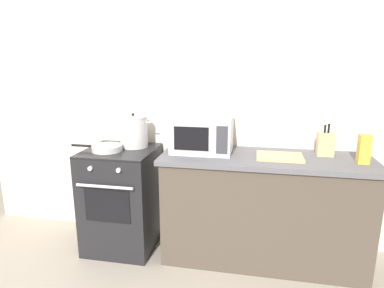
% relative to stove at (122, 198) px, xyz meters
% --- Properties ---
extents(back_wall, '(4.40, 0.10, 2.50)m').
position_rel_stove_xyz_m(back_wall, '(0.65, 0.37, 0.79)').
color(back_wall, silver).
rests_on(back_wall, ground_plane).
extents(lower_cabinet_right, '(1.64, 0.56, 0.88)m').
position_rel_stove_xyz_m(lower_cabinet_right, '(1.25, 0.02, -0.02)').
color(lower_cabinet_right, '#4C4238').
rests_on(lower_cabinet_right, ground_plane).
extents(countertop_right, '(1.70, 0.60, 0.04)m').
position_rel_stove_xyz_m(countertop_right, '(1.25, 0.02, 0.44)').
color(countertop_right, '#59595E').
rests_on(countertop_right, lower_cabinet_right).
extents(stove, '(0.60, 0.64, 0.92)m').
position_rel_stove_xyz_m(stove, '(0.00, 0.00, 0.00)').
color(stove, black).
rests_on(stove, ground_plane).
extents(stock_pot, '(0.34, 0.25, 0.31)m').
position_rel_stove_xyz_m(stock_pot, '(0.09, 0.12, 0.60)').
color(stock_pot, silver).
rests_on(stock_pot, stove).
extents(frying_pan, '(0.46, 0.26, 0.05)m').
position_rel_stove_xyz_m(frying_pan, '(-0.09, -0.06, 0.48)').
color(frying_pan, silver).
rests_on(frying_pan, stove).
extents(microwave, '(0.50, 0.37, 0.30)m').
position_rel_stove_xyz_m(microwave, '(0.72, 0.08, 0.61)').
color(microwave, silver).
rests_on(microwave, countertop_right).
extents(cutting_board, '(0.36, 0.26, 0.02)m').
position_rel_stove_xyz_m(cutting_board, '(1.36, 0.00, 0.47)').
color(cutting_board, tan).
rests_on(cutting_board, countertop_right).
extents(knife_block, '(0.13, 0.10, 0.26)m').
position_rel_stove_xyz_m(knife_block, '(1.72, 0.14, 0.56)').
color(knife_block, tan).
rests_on(knife_block, countertop_right).
extents(pasta_box, '(0.08, 0.08, 0.22)m').
position_rel_stove_xyz_m(pasta_box, '(1.96, -0.03, 0.57)').
color(pasta_box, gold).
rests_on(pasta_box, countertop_right).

